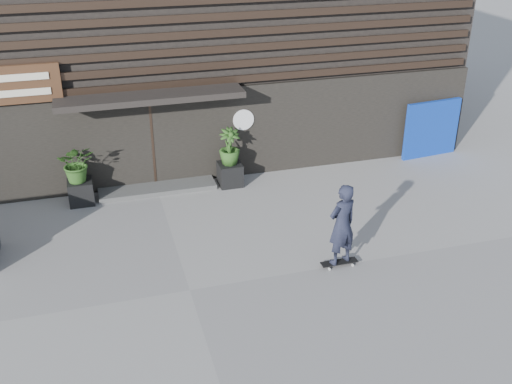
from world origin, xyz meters
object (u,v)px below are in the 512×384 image
object	(u,v)px
planter_pot_right	(230,174)
blue_tarp	(431,129)
planter_pot_left	(81,192)
skateboarder	(342,225)

from	to	relation	value
planter_pot_right	blue_tarp	world-z (taller)	blue_tarp
planter_pot_left	skateboarder	distance (m)	6.72
planter_pot_right	skateboarder	distance (m)	4.62
planter_pot_right	blue_tarp	bearing A→B (deg)	2.83
blue_tarp	skateboarder	size ratio (longest dim) A/B	0.95
planter_pot_right	planter_pot_left	bearing A→B (deg)	180.00
planter_pot_right	skateboarder	bearing A→B (deg)	-74.29
planter_pot_left	skateboarder	bearing A→B (deg)	-41.15
planter_pot_left	planter_pot_right	distance (m)	3.80
planter_pot_left	planter_pot_right	world-z (taller)	same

